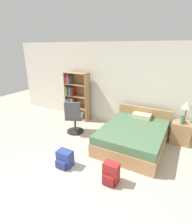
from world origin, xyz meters
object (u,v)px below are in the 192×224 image
at_px(nightstand, 181,133).
at_px(backpack_blue, 65,159).
at_px(water_bottle, 182,120).
at_px(bookshelf, 74,97).
at_px(backpack_red, 111,174).
at_px(office_chair, 74,118).
at_px(table_lamp, 187,105).
at_px(bed, 134,136).

relative_size(nightstand, backpack_blue, 1.62).
bearing_deg(water_bottle, backpack_blue, -133.46).
distance_m(bookshelf, backpack_red, 3.50).
height_order(office_chair, backpack_red, office_chair).
relative_size(backpack_red, backpack_blue, 1.17).
bearing_deg(backpack_red, table_lamp, 65.71).
distance_m(office_chair, water_bottle, 2.92).
xyz_separation_m(nightstand, table_lamp, (0.03, 0.04, 0.76)).
relative_size(bed, backpack_red, 4.60).
relative_size(table_lamp, water_bottle, 2.64).
xyz_separation_m(bookshelf, backpack_blue, (1.42, -2.40, -0.60)).
xyz_separation_m(bookshelf, office_chair, (0.71, -1.03, -0.27)).
height_order(bookshelf, backpack_blue, bookshelf).
bearing_deg(office_chair, bed, 6.54).
bearing_deg(bed, backpack_blue, -123.64).
distance_m(bed, nightstand, 1.29).
relative_size(office_chair, backpack_red, 2.42).
height_order(nightstand, water_bottle, water_bottle).
xyz_separation_m(office_chair, nightstand, (2.81, 0.94, -0.20)).
relative_size(bed, nightstand, 3.34).
relative_size(bed, table_lamp, 3.37).
relative_size(bookshelf, office_chair, 1.59).
height_order(bed, office_chair, office_chair).
xyz_separation_m(bookshelf, bed, (2.47, -0.83, -0.50)).
bearing_deg(table_lamp, office_chair, -161.04).
bearing_deg(table_lamp, water_bottle, -108.72).
xyz_separation_m(office_chair, backpack_blue, (0.71, -1.37, -0.32)).
distance_m(bed, backpack_blue, 1.89).
bearing_deg(office_chair, water_bottle, 16.53).
distance_m(table_lamp, backpack_blue, 3.29).
height_order(bed, nightstand, bed).
bearing_deg(water_bottle, backpack_red, -114.65).
distance_m(bookshelf, office_chair, 1.28).
height_order(office_chair, water_bottle, office_chair).
height_order(table_lamp, water_bottle, table_lamp).
relative_size(bookshelf, bed, 0.83).
bearing_deg(table_lamp, backpack_blue, -132.28).
xyz_separation_m(bed, office_chair, (-1.75, -0.20, 0.22)).
distance_m(bookshelf, water_bottle, 3.51).
distance_m(nightstand, table_lamp, 0.76).
bearing_deg(backpack_red, bookshelf, 136.58).
relative_size(bookshelf, table_lamp, 2.81).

